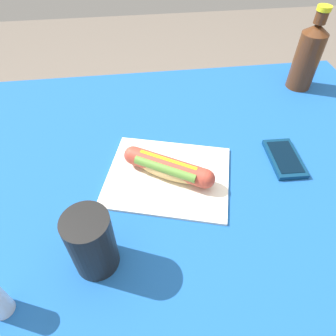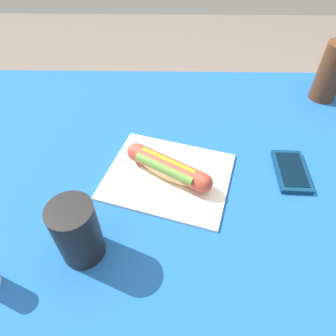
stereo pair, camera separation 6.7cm
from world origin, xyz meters
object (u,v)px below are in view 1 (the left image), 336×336
object	(u,v)px
cell_phone	(284,158)
drinking_cup	(92,243)
hot_dog	(168,167)
soda_bottle	(308,55)

from	to	relation	value
cell_phone	drinking_cup	distance (m)	0.49
hot_dog	cell_phone	world-z (taller)	hot_dog
cell_phone	drinking_cup	size ratio (longest dim) A/B	1.00
hot_dog	cell_phone	distance (m)	0.29
drinking_cup	cell_phone	bearing A→B (deg)	-154.93
cell_phone	drinking_cup	xyz separation A→B (m)	(0.44, 0.20, 0.06)
soda_bottle	cell_phone	bearing A→B (deg)	61.30
soda_bottle	hot_dog	bearing A→B (deg)	35.93
hot_dog	drinking_cup	bearing A→B (deg)	50.73
soda_bottle	drinking_cup	bearing A→B (deg)	40.35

